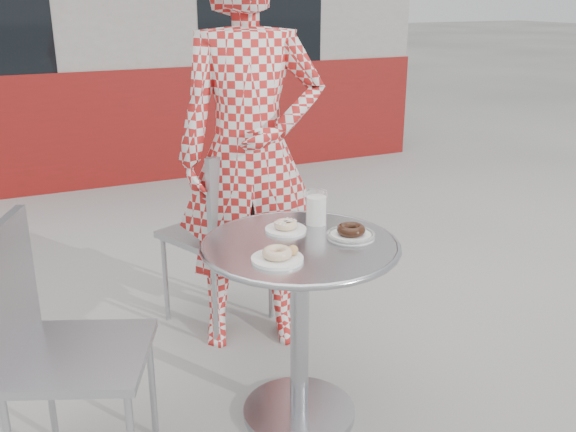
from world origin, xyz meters
name	(u,v)px	position (x,y,z in m)	size (l,w,h in m)	color
ground	(291,412)	(0.00, 0.00, 0.00)	(60.00, 60.00, 0.00)	#9A9893
storefront	(71,5)	(0.00, 5.56, 1.49)	(6.02, 4.55, 3.00)	gray
bistro_table	(300,288)	(0.02, -0.02, 0.56)	(0.74, 0.74, 0.75)	#BDBDC2
chair_far	(220,268)	(0.01, 0.87, 0.29)	(0.58, 0.58, 0.94)	#A2A4AA
chair_left	(82,404)	(-0.79, -0.01, 0.29)	(0.58, 0.58, 0.93)	#A2A4AA
seated_person	(251,155)	(0.10, 0.65, 0.92)	(0.67, 0.44, 1.84)	#B41D1B
plate_far	(286,227)	(0.03, 0.11, 0.76)	(0.16, 0.16, 0.04)	white
plate_near	(278,256)	(-0.12, -0.14, 0.76)	(0.18, 0.18, 0.05)	white
plate_checker	(351,233)	(0.22, -0.05, 0.76)	(0.18, 0.18, 0.05)	white
milk_cup	(316,209)	(0.17, 0.13, 0.81)	(0.09, 0.09, 0.14)	white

